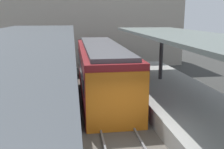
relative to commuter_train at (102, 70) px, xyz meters
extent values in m
cube|color=maroon|center=(0.00, 0.03, -0.08)|extent=(2.70, 11.44, 2.90)
cube|color=orange|center=(0.00, -5.72, -0.23)|extent=(2.65, 0.08, 2.60)
cube|color=black|center=(-1.37, 0.03, 0.27)|extent=(0.04, 10.52, 0.76)
cube|color=black|center=(1.37, 0.03, 0.27)|extent=(0.04, 10.52, 0.76)
cube|color=#515156|center=(0.00, 0.03, 1.47)|extent=(2.16, 10.87, 0.20)
cylinder|color=#333335|center=(-3.80, -0.07, 0.85)|extent=(0.24, 0.24, 3.16)
cube|color=#3D4247|center=(-3.80, -6.37, 2.51)|extent=(4.18, 21.00, 0.16)
cylinder|color=#333335|center=(3.80, -0.07, 0.76)|extent=(0.24, 0.24, 2.97)
cube|color=slate|center=(3.80, -6.37, 2.33)|extent=(4.18, 21.00, 0.16)
cube|color=#A89E8E|center=(0.36, 12.23, 3.77)|extent=(18.00, 6.00, 11.00)
camera|label=1|loc=(-1.74, -15.68, 3.30)|focal=41.13mm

